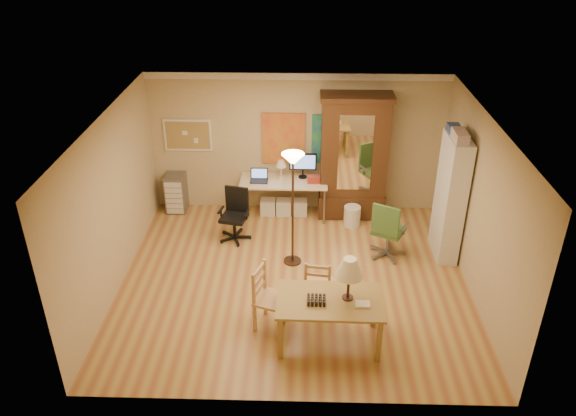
{
  "coord_description": "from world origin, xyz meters",
  "views": [
    {
      "loc": [
        0.12,
        -7.37,
        5.33
      ],
      "look_at": [
        -0.11,
        0.3,
        1.15
      ],
      "focal_mm": 35.0,
      "sensor_mm": 36.0,
      "label": 1
    }
  ],
  "objects_px": {
    "dining_table": "(337,291)",
    "armoire": "(353,165)",
    "computer_desk": "(285,194)",
    "office_chair_black": "(235,226)",
    "bookshelf": "(450,198)",
    "office_chair_green": "(387,242)"
  },
  "relations": [
    {
      "from": "office_chair_green",
      "to": "armoire",
      "type": "xyz_separation_m",
      "value": [
        -0.51,
        1.49,
        0.76
      ]
    },
    {
      "from": "dining_table",
      "to": "office_chair_black",
      "type": "relative_size",
      "value": 1.5
    },
    {
      "from": "bookshelf",
      "to": "dining_table",
      "type": "bearing_deg",
      "value": -130.64
    },
    {
      "from": "armoire",
      "to": "bookshelf",
      "type": "distance_m",
      "value": 2.01
    },
    {
      "from": "computer_desk",
      "to": "armoire",
      "type": "xyz_separation_m",
      "value": [
        1.27,
        0.08,
        0.59
      ]
    },
    {
      "from": "dining_table",
      "to": "office_chair_black",
      "type": "xyz_separation_m",
      "value": [
        -1.67,
        2.65,
        -0.59
      ]
    },
    {
      "from": "dining_table",
      "to": "office_chair_green",
      "type": "height_order",
      "value": "dining_table"
    },
    {
      "from": "dining_table",
      "to": "armoire",
      "type": "height_order",
      "value": "armoire"
    },
    {
      "from": "bookshelf",
      "to": "office_chair_green",
      "type": "bearing_deg",
      "value": -172.1
    },
    {
      "from": "office_chair_black",
      "to": "computer_desk",
      "type": "bearing_deg",
      "value": 46.02
    },
    {
      "from": "computer_desk",
      "to": "office_chair_green",
      "type": "height_order",
      "value": "computer_desk"
    },
    {
      "from": "computer_desk",
      "to": "office_chair_black",
      "type": "xyz_separation_m",
      "value": [
        -0.87,
        -0.9,
        -0.2
      ]
    },
    {
      "from": "armoire",
      "to": "office_chair_black",
      "type": "bearing_deg",
      "value": -155.28
    },
    {
      "from": "computer_desk",
      "to": "office_chair_black",
      "type": "distance_m",
      "value": 1.27
    },
    {
      "from": "dining_table",
      "to": "office_chair_black",
      "type": "bearing_deg",
      "value": 122.2
    },
    {
      "from": "office_chair_black",
      "to": "bookshelf",
      "type": "distance_m",
      "value": 3.74
    },
    {
      "from": "office_chair_green",
      "to": "computer_desk",
      "type": "bearing_deg",
      "value": 141.57
    },
    {
      "from": "dining_table",
      "to": "armoire",
      "type": "bearing_deg",
      "value": 82.68
    },
    {
      "from": "office_chair_black",
      "to": "bookshelf",
      "type": "relative_size",
      "value": 0.45
    },
    {
      "from": "dining_table",
      "to": "office_chair_green",
      "type": "distance_m",
      "value": 2.42
    },
    {
      "from": "dining_table",
      "to": "computer_desk",
      "type": "relative_size",
      "value": 0.88
    },
    {
      "from": "office_chair_green",
      "to": "bookshelf",
      "type": "height_order",
      "value": "bookshelf"
    }
  ]
}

